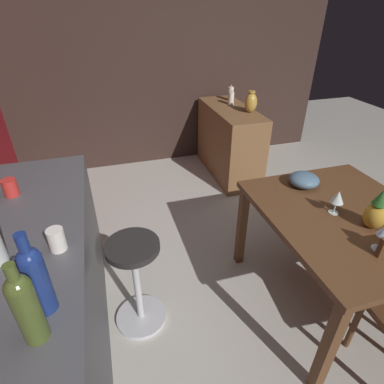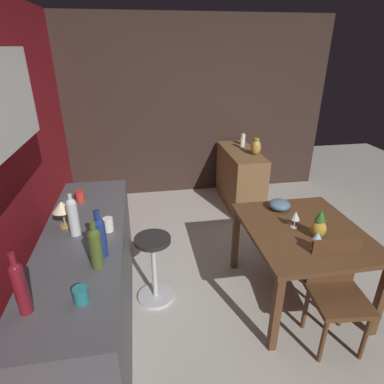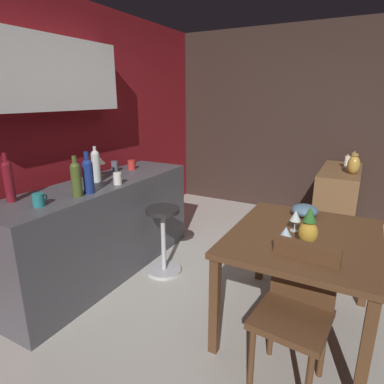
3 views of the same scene
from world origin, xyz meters
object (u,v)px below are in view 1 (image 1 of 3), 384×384
pineapple_centerpiece (377,211)px  cup_white (57,239)px  dining_table (344,226)px  wine_bottle_olive (26,306)px  wine_bottle_cobalt (35,277)px  pillar_candle_short (231,98)px  vase_brass (251,102)px  fruit_bowl (304,180)px  cup_red (10,187)px  bar_stool (137,282)px  pillar_candle_tall (231,94)px  wine_glass_left (338,197)px  sideboard_cabinet (229,142)px

pineapple_centerpiece → cup_white: 1.67m
dining_table → wine_bottle_olive: bearing=105.2°
pineapple_centerpiece → wine_bottle_cobalt: size_ratio=0.75×
dining_table → pineapple_centerpiece: (-0.14, -0.04, 0.20)m
pillar_candle_short → vase_brass: bearing=-165.8°
dining_table → fruit_bowl: 0.41m
cup_red → pillar_candle_short: size_ratio=0.67×
bar_stool → pillar_candle_short: 2.46m
dining_table → vase_brass: vase_brass is taller
pillar_candle_tall → wine_glass_left: bearing=173.4°
pillar_candle_tall → cup_red: bearing=130.2°
bar_stool → cup_white: size_ratio=6.09×
dining_table → fruit_bowl: size_ratio=5.52×
dining_table → pineapple_centerpiece: bearing=-164.1°
bar_stool → pineapple_centerpiece: (-0.34, -1.34, 0.50)m
pillar_candle_short → cup_white: bearing=141.1°
sideboard_cabinet → pillar_candle_short: 0.50m
dining_table → wine_bottle_cobalt: bearing=101.7°
cup_red → wine_glass_left: bearing=-105.2°
bar_stool → pillar_candle_short: (1.94, -1.42, 0.54)m
pineapple_centerpiece → cup_white: size_ratio=2.35×
wine_glass_left → bar_stool: bearing=82.7°
dining_table → vase_brass: bearing=-6.5°
wine_bottle_olive → dining_table: bearing=-74.8°
pillar_candle_tall → pillar_candle_short: 0.18m
wine_glass_left → fruit_bowl: (0.34, -0.01, -0.06)m
wine_glass_left → cup_white: size_ratio=1.42×
bar_stool → pineapple_centerpiece: bearing=-104.1°
cup_white → vase_brass: size_ratio=0.47×
sideboard_cabinet → cup_red: (-1.47, 1.98, 0.54)m
wine_bottle_olive → pillar_candle_tall: size_ratio=1.73×
wine_bottle_cobalt → pillar_candle_short: wine_bottle_cobalt is taller
wine_bottle_cobalt → cup_red: wine_bottle_cobalt is taller
pineapple_centerpiece → cup_red: 2.06m
wine_glass_left → cup_red: size_ratio=1.34×
cup_white → pillar_candle_short: 2.78m
pillar_candle_tall → pillar_candle_short: size_ratio=1.09×
sideboard_cabinet → wine_glass_left: size_ratio=7.14×
pillar_candle_tall → pineapple_centerpiece: bearing=176.6°
wine_bottle_cobalt → cup_red: 0.92m
bar_stool → fruit_bowl: (0.18, -1.23, 0.44)m
wine_glass_left → pillar_candle_short: 2.11m
sideboard_cabinet → pineapple_centerpiece: (-2.15, 0.04, 0.44)m
pillar_candle_tall → pillar_candle_short: pillar_candle_tall is taller
sideboard_cabinet → wine_glass_left: wine_glass_left is taller
sideboard_cabinet → pillar_candle_short: size_ratio=6.42×
wine_bottle_olive → cup_white: size_ratio=2.98×
bar_stool → cup_red: (0.34, 0.61, 0.60)m
wine_bottle_cobalt → pillar_candle_tall: size_ratio=1.83×
sideboard_cabinet → wine_bottle_cobalt: (-2.35, 1.72, 0.65)m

